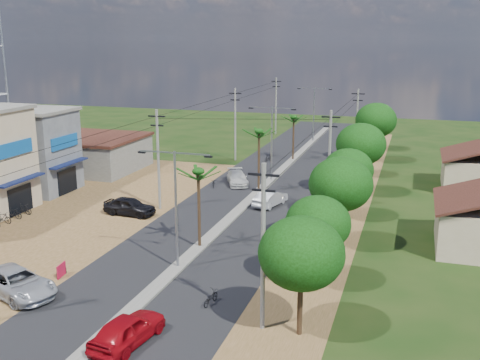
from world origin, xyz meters
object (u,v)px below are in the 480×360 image
object	(u,v)px
car_parked_silver	(17,283)
roadside_sign	(61,270)
car_silver_mid	(270,199)
car_red_near	(128,330)
moto_rider_east	(211,298)
car_white_far	(237,178)
car_parked_dark	(130,207)

from	to	relation	value
car_parked_silver	roadside_sign	size ratio (longest dim) A/B	5.21
car_silver_mid	car_red_near	bearing A→B (deg)	103.21
moto_rider_east	roadside_sign	world-z (taller)	roadside_sign
car_white_far	car_parked_silver	distance (m)	29.36
car_white_far	roadside_sign	world-z (taller)	car_white_far
moto_rider_east	car_silver_mid	bearing A→B (deg)	-76.84
car_white_far	roadside_sign	bearing A→B (deg)	-122.74
car_silver_mid	roadside_sign	xyz separation A→B (m)	(-8.86, -19.38, -0.25)
car_red_near	roadside_sign	xyz separation A→B (m)	(-8.10, 6.08, -0.34)
car_parked_dark	car_white_far	bearing A→B (deg)	-20.59
car_parked_dark	car_silver_mid	bearing A→B (deg)	-56.64
roadside_sign	moto_rider_east	bearing A→B (deg)	-11.41
car_white_far	car_parked_dark	xyz separation A→B (m)	(-5.71, -12.86, 0.11)
car_parked_silver	car_white_far	bearing A→B (deg)	11.15
car_white_far	car_silver_mid	bearing A→B (deg)	-75.94
car_red_near	car_white_far	distance (m)	32.30
car_parked_dark	moto_rider_east	size ratio (longest dim) A/B	2.95
car_red_near	moto_rider_east	distance (m)	5.87
car_silver_mid	moto_rider_east	world-z (taller)	car_silver_mid
car_parked_dark	roadside_sign	xyz separation A→B (m)	(2.12, -13.04, -0.34)
car_parked_dark	moto_rider_east	world-z (taller)	car_parked_dark
car_parked_silver	roadside_sign	bearing A→B (deg)	3.78
car_white_far	car_parked_dark	distance (m)	14.07
car_red_near	car_parked_dark	size ratio (longest dim) A/B	1.01
car_silver_mid	car_parked_silver	xyz separation A→B (m)	(-9.76, -22.49, 0.08)
car_red_near	car_silver_mid	distance (m)	25.47
car_red_near	moto_rider_east	size ratio (longest dim) A/B	2.98
car_parked_dark	roadside_sign	world-z (taller)	car_parked_dark
car_silver_mid	car_parked_silver	bearing A→B (deg)	81.46
car_parked_dark	roadside_sign	distance (m)	13.21
roadside_sign	car_red_near	bearing A→B (deg)	-44.23
car_parked_dark	roadside_sign	bearing A→B (deg)	-167.44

